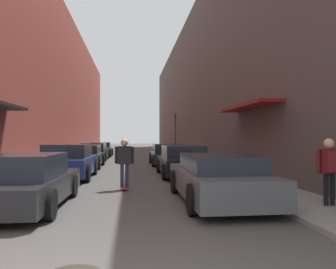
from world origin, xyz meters
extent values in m
plane|color=#4C4947|center=(0.00, 22.24, 0.00)|extent=(122.34, 122.34, 0.00)
cube|color=gray|center=(-4.34, 27.80, 0.06)|extent=(1.80, 55.61, 0.12)
cube|color=gray|center=(4.34, 27.80, 0.06)|extent=(1.80, 55.61, 0.12)
cube|color=brown|center=(-7.24, 27.80, 6.36)|extent=(4.00, 55.61, 12.72)
cube|color=#564C47|center=(7.24, 27.80, 6.26)|extent=(4.00, 55.61, 12.51)
cube|color=maroon|center=(4.84, 9.73, 2.90)|extent=(1.00, 4.80, 0.12)
cube|color=#232326|center=(-2.30, 5.19, 0.46)|extent=(1.86, 4.26, 0.56)
cube|color=#232833|center=(-2.30, 4.98, 1.01)|extent=(1.60, 2.23, 0.54)
cylinder|color=black|center=(-3.17, 6.50, 0.32)|extent=(0.18, 0.65, 0.65)
cylinder|color=black|center=(-1.44, 6.50, 0.32)|extent=(0.18, 0.65, 0.65)
cylinder|color=black|center=(-1.44, 3.89, 0.32)|extent=(0.18, 0.65, 0.65)
cube|color=navy|center=(-2.33, 10.73, 0.53)|extent=(1.91, 4.03, 0.67)
cube|color=#232833|center=(-2.33, 10.53, 1.13)|extent=(1.65, 2.11, 0.53)
cylinder|color=black|center=(-3.22, 11.97, 0.36)|extent=(0.18, 0.72, 0.72)
cylinder|color=black|center=(-1.44, 11.97, 0.36)|extent=(0.18, 0.72, 0.72)
cylinder|color=black|center=(-3.22, 9.50, 0.36)|extent=(0.18, 0.72, 0.72)
cylinder|color=black|center=(-1.44, 9.50, 0.36)|extent=(0.18, 0.72, 0.72)
cube|color=black|center=(-2.32, 15.60, 0.48)|extent=(1.73, 4.43, 0.56)
cube|color=#232833|center=(-2.32, 15.38, 1.00)|extent=(1.51, 2.31, 0.49)
cylinder|color=black|center=(-3.16, 16.97, 0.35)|extent=(0.18, 0.71, 0.71)
cylinder|color=black|center=(-1.49, 16.97, 0.35)|extent=(0.18, 0.71, 0.71)
cylinder|color=black|center=(-3.16, 14.23, 0.35)|extent=(0.18, 0.71, 0.71)
cylinder|color=black|center=(-1.49, 14.23, 0.35)|extent=(0.18, 0.71, 0.71)
cube|color=#232326|center=(-2.50, 21.38, 0.52)|extent=(1.91, 4.25, 0.68)
cube|color=#232833|center=(-2.50, 21.16, 1.06)|extent=(1.65, 2.22, 0.40)
cylinder|color=black|center=(-3.39, 22.68, 0.33)|extent=(0.18, 0.65, 0.65)
cylinder|color=black|center=(-1.61, 22.68, 0.33)|extent=(0.18, 0.65, 0.65)
cylinder|color=black|center=(-3.39, 20.07, 0.33)|extent=(0.18, 0.65, 0.65)
cylinder|color=black|center=(-1.61, 20.07, 0.33)|extent=(0.18, 0.65, 0.65)
cube|color=black|center=(-2.47, 26.24, 0.45)|extent=(1.98, 4.16, 0.55)
cube|color=#232833|center=(-2.47, 26.03, 0.98)|extent=(1.71, 2.18, 0.50)
cylinder|color=black|center=(-3.40, 27.52, 0.32)|extent=(0.18, 0.63, 0.63)
cylinder|color=black|center=(-1.54, 27.52, 0.32)|extent=(0.18, 0.63, 0.63)
cylinder|color=black|center=(-3.40, 24.96, 0.32)|extent=(0.18, 0.63, 0.63)
cylinder|color=black|center=(-1.54, 24.96, 0.32)|extent=(0.18, 0.63, 0.63)
cube|color=#515459|center=(2.41, 5.42, 0.51)|extent=(1.93, 4.66, 0.63)
cube|color=#232833|center=(2.41, 5.19, 1.03)|extent=(1.69, 2.43, 0.41)
cylinder|color=black|center=(1.48, 6.86, 0.34)|extent=(0.18, 0.69, 0.69)
cylinder|color=black|center=(3.35, 6.86, 0.34)|extent=(0.18, 0.69, 0.69)
cylinder|color=black|center=(1.48, 3.98, 0.34)|extent=(0.18, 0.69, 0.69)
cylinder|color=black|center=(3.35, 3.98, 0.34)|extent=(0.18, 0.69, 0.69)
cube|color=black|center=(2.38, 11.19, 0.48)|extent=(1.86, 4.38, 0.61)
cube|color=#232833|center=(2.38, 10.97, 1.06)|extent=(1.63, 2.28, 0.54)
cylinder|color=black|center=(1.48, 12.55, 0.32)|extent=(0.18, 0.64, 0.64)
cylinder|color=black|center=(3.29, 12.55, 0.32)|extent=(0.18, 0.64, 0.64)
cylinder|color=black|center=(1.48, 9.84, 0.32)|extent=(0.18, 0.64, 0.64)
cylinder|color=black|center=(3.29, 9.84, 0.32)|extent=(0.18, 0.64, 0.64)
cube|color=#232326|center=(2.33, 16.87, 0.45)|extent=(1.83, 4.22, 0.55)
cube|color=#232833|center=(2.33, 16.66, 1.00)|extent=(1.60, 2.20, 0.55)
cylinder|color=black|center=(1.44, 18.17, 0.32)|extent=(0.18, 0.63, 0.63)
cylinder|color=black|center=(3.21, 18.17, 0.32)|extent=(0.18, 0.63, 0.63)
cylinder|color=black|center=(1.44, 15.56, 0.32)|extent=(0.18, 0.63, 0.63)
cylinder|color=black|center=(3.21, 15.56, 0.32)|extent=(0.18, 0.63, 0.63)
cube|color=#B2231E|center=(-0.03, 7.68, 0.07)|extent=(0.20, 0.78, 0.02)
cylinder|color=beige|center=(-0.11, 7.93, 0.03)|extent=(0.03, 0.06, 0.06)
cylinder|color=beige|center=(0.04, 7.93, 0.03)|extent=(0.03, 0.06, 0.06)
cylinder|color=beige|center=(-0.11, 7.43, 0.03)|extent=(0.03, 0.06, 0.06)
cylinder|color=beige|center=(0.04, 7.43, 0.03)|extent=(0.03, 0.06, 0.06)
cylinder|color=#2D3351|center=(-0.11, 7.68, 0.45)|extent=(0.11, 0.11, 0.75)
cylinder|color=#2D3351|center=(0.04, 7.68, 0.45)|extent=(0.11, 0.11, 0.75)
cube|color=#232328|center=(-0.03, 7.68, 1.10)|extent=(0.44, 0.20, 0.57)
sphere|color=beige|center=(-0.03, 7.68, 1.51)|extent=(0.24, 0.24, 0.24)
cylinder|color=#232328|center=(-0.30, 7.68, 1.10)|extent=(0.09, 0.09, 0.54)
cylinder|color=#232328|center=(0.23, 7.68, 1.10)|extent=(0.09, 0.09, 0.54)
cylinder|color=#2D2D2D|center=(4.32, 27.60, 2.01)|extent=(0.10, 0.10, 3.78)
cube|color=#332D0F|center=(4.32, 27.60, 3.67)|extent=(0.16, 0.16, 0.45)
sphere|color=red|center=(4.32, 27.51, 3.78)|extent=(0.11, 0.11, 0.11)
cylinder|color=black|center=(4.59, 4.09, 0.49)|extent=(0.11, 0.11, 0.73)
cylinder|color=black|center=(4.74, 4.09, 0.49)|extent=(0.11, 0.11, 0.73)
cube|color=maroon|center=(4.67, 4.09, 1.13)|extent=(0.44, 0.20, 0.56)
sphere|color=beige|center=(4.67, 4.09, 1.53)|extent=(0.23, 0.23, 0.23)
cylinder|color=maroon|center=(4.40, 4.09, 1.13)|extent=(0.09, 0.09, 0.53)
cube|color=maroon|center=(4.67, 3.93, 1.13)|extent=(0.33, 0.12, 0.47)
camera|label=1|loc=(0.17, -2.91, 1.68)|focal=35.00mm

